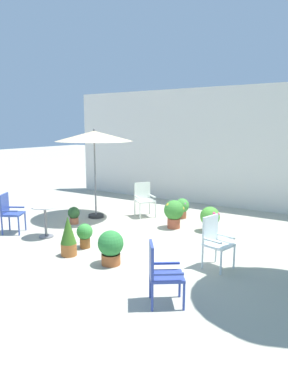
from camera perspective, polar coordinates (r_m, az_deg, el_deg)
name	(u,v)px	position (r m, az deg, el deg)	size (l,w,h in m)	color
ground_plane	(137,241)	(8.03, -1.20, -7.93)	(60.00, 60.00, 0.00)	#ABA895
villa_facade	(214,147)	(11.69, 11.25, 7.18)	(10.80, 0.30, 3.78)	silver
patio_umbrella_0	(94,137)	(9.80, -8.13, 8.84)	(2.13, 2.13, 2.50)	#2D2D2D
cafe_table_0	(45,216)	(8.47, -15.79, -3.75)	(0.61, 0.61, 0.75)	silver
patio_chair_0	(161,271)	(5.17, 2.70, -12.68)	(0.64, 0.63, 0.93)	#304397
patio_chair_1	(144,197)	(10.06, -0.02, -0.85)	(0.68, 0.69, 0.96)	white
patio_chair_2	(10,211)	(9.07, -21.05, -2.83)	(0.61, 0.62, 0.97)	#364E9F
patio_chair_3	(215,239)	(6.57, 11.49, -7.49)	(0.54, 0.54, 0.96)	white
potted_plant_0	(182,207)	(9.93, 6.23, -2.40)	(0.40, 0.40, 0.57)	#B4603D
potted_plant_1	(74,215)	(9.50, -11.35, -3.62)	(0.32, 0.32, 0.46)	#C46946
potted_plant_2	(210,218)	(8.79, 10.72, -4.16)	(0.49, 0.49, 0.62)	brown
potted_plant_3	(85,234)	(7.61, -9.63, -6.76)	(0.34, 0.34, 0.53)	#935629
potted_plant_4	(111,246)	(6.65, -5.44, -8.81)	(0.49, 0.49, 0.66)	#AE5C2F
potted_plant_5	(174,212)	(8.93, 4.89, -3.28)	(0.51, 0.51, 0.72)	#B25539
potted_plant_6	(68,236)	(7.20, -12.23, -7.03)	(0.32, 0.32, 0.81)	#AE6330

